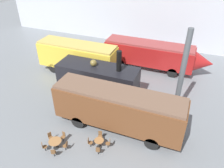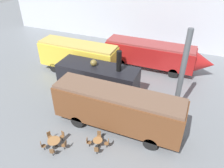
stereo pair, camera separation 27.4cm
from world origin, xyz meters
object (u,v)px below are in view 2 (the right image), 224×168
object	(u,v)px
streamlined_locomotive	(156,55)
cafe_table_near	(54,142)
cafe_chair_0	(52,152)
visitor_person	(57,102)
steam_locomotive	(98,77)
passenger_coach_wooden	(117,108)
cafe_table_mid	(98,142)
passenger_coach_vintage	(78,55)

from	to	relation	value
streamlined_locomotive	cafe_table_near	xyz separation A→B (m)	(-4.15, -14.93, -1.38)
cafe_chair_0	visitor_person	distance (m)	5.45
steam_locomotive	cafe_table_near	bearing A→B (deg)	-90.21
passenger_coach_wooden	cafe_table_mid	size ratio (longest dim) A/B	14.01
passenger_coach_wooden	visitor_person	distance (m)	6.11
streamlined_locomotive	cafe_table_near	distance (m)	15.56
cafe_table_near	visitor_person	bearing A→B (deg)	120.98
cafe_table_mid	visitor_person	xyz separation A→B (m)	(-5.38, 2.66, 0.31)
streamlined_locomotive	steam_locomotive	distance (m)	8.34
streamlined_locomotive	cafe_table_mid	bearing A→B (deg)	-94.74
cafe_table_near	cafe_table_mid	xyz separation A→B (m)	(3.02, 1.27, -0.05)
passenger_coach_vintage	steam_locomotive	distance (m)	5.13
passenger_coach_vintage	cafe_table_near	world-z (taller)	passenger_coach_vintage
passenger_coach_wooden	cafe_table_near	xyz separation A→B (m)	(-3.60, -3.74, -1.59)
steam_locomotive	cafe_table_mid	world-z (taller)	steam_locomotive
steam_locomotive	visitor_person	world-z (taller)	steam_locomotive
visitor_person	passenger_coach_vintage	bearing A→B (deg)	103.47
cafe_table_mid	visitor_person	world-z (taller)	visitor_person
passenger_coach_vintage	cafe_table_near	bearing A→B (deg)	-69.67
streamlined_locomotive	cafe_chair_0	world-z (taller)	streamlined_locomotive
streamlined_locomotive	cafe_table_mid	size ratio (longest dim) A/B	16.85
passenger_coach_vintage	passenger_coach_wooden	size ratio (longest dim) A/B	0.88
streamlined_locomotive	visitor_person	size ratio (longest dim) A/B	7.87
cafe_table_near	visitor_person	distance (m)	4.59
streamlined_locomotive	passenger_coach_vintage	xyz separation A→B (m)	(-8.17, -4.10, 0.21)
passenger_coach_wooden	visitor_person	world-z (taller)	passenger_coach_wooden
cafe_table_near	cafe_chair_0	distance (m)	0.86
cafe_table_mid	steam_locomotive	bearing A→B (deg)	115.02
steam_locomotive	passenger_coach_wooden	bearing A→B (deg)	-47.84
passenger_coach_vintage	steam_locomotive	size ratio (longest dim) A/B	1.15
passenger_coach_wooden	cafe_table_near	bearing A→B (deg)	-133.91
steam_locomotive	visitor_person	distance (m)	4.57
passenger_coach_vintage	cafe_table_mid	world-z (taller)	passenger_coach_vintage
passenger_coach_wooden	cafe_chair_0	world-z (taller)	passenger_coach_wooden
streamlined_locomotive	passenger_coach_wooden	size ratio (longest dim) A/B	1.20
streamlined_locomotive	passenger_coach_vintage	distance (m)	9.14
cafe_chair_0	visitor_person	bearing A→B (deg)	5.32
cafe_table_near	cafe_chair_0	size ratio (longest dim) A/B	1.11
passenger_coach_wooden	cafe_chair_0	bearing A→B (deg)	-125.67
cafe_table_near	cafe_chair_0	xyz separation A→B (m)	(0.36, -0.78, -0.08)
cafe_table_near	cafe_table_mid	distance (m)	3.28
passenger_coach_vintage	visitor_person	xyz separation A→B (m)	(1.65, -6.90, -1.33)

